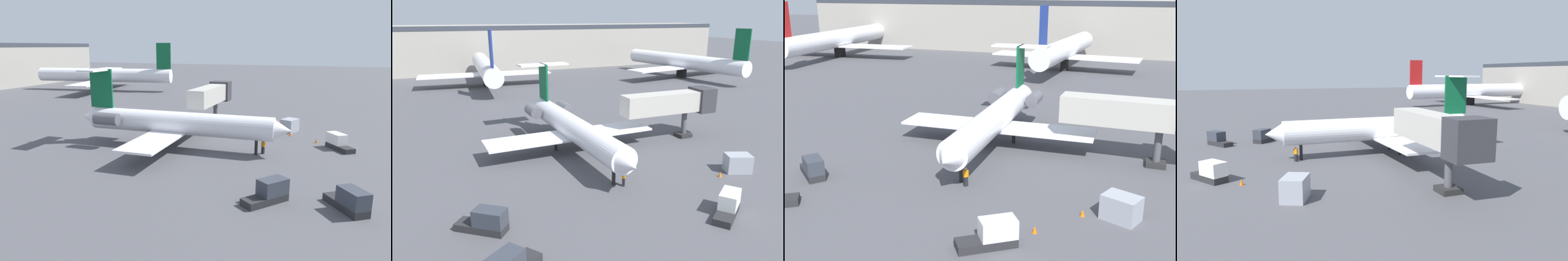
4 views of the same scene
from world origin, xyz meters
The scene contains 11 objects.
ground_plane centered at (0.00, 0.00, -0.05)m, with size 400.00×400.00×0.10m, color #4C4C51.
regional_jet centered at (-2.74, 0.55, 3.20)m, with size 20.57×27.51×9.52m.
jet_bridge centered at (11.66, -0.25, 4.85)m, with size 13.13×3.29×6.57m.
ground_crew_marshaller centered at (-1.89, -10.67, 0.86)m, with size 0.46×0.47×1.69m.
baggage_tug_lead centered at (3.25, -19.02, 0.84)m, with size 4.08×3.43×1.90m.
baggage_tug_trailing centered at (-15.06, -19.44, 0.84)m, with size 4.09×3.42×1.90m.
baggage_tug_spare centered at (-15.40, -13.37, 0.84)m, with size 3.98×3.62×1.90m.
cargo_container_uld centered at (10.88, -12.49, 0.94)m, with size 3.07×2.69×1.89m.
traffic_cone_near centered at (8.21, -12.86, 0.28)m, with size 0.36×0.36×0.55m.
traffic_cone_mid centered at (5.44, -16.46, 0.28)m, with size 0.36×0.36×0.55m.
parked_airliner_west_end centered at (-58.85, 50.92, 4.36)m, with size 36.50×43.24×13.54m.
Camera 4 is at (38.79, -16.05, 9.79)m, focal length 33.64 mm.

